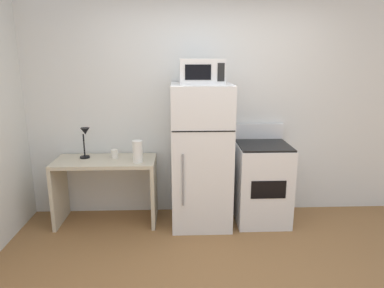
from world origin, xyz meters
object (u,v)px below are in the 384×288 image
(microwave, at_px, (202,71))
(coffee_mug, at_px, (114,154))
(refrigerator, at_px, (201,156))
(paper_towel_roll, at_px, (138,151))
(desk_lamp, at_px, (85,138))
(desk, at_px, (106,179))
(oven_range, at_px, (262,182))

(microwave, bearing_deg, coffee_mug, 171.12)
(refrigerator, bearing_deg, microwave, -89.69)
(paper_towel_roll, bearing_deg, microwave, 2.18)
(coffee_mug, bearing_deg, refrigerator, -7.67)
(refrigerator, bearing_deg, desk_lamp, 174.42)
(desk, bearing_deg, coffee_mug, 36.49)
(desk_lamp, xyz_separation_m, microwave, (1.30, -0.15, 0.73))
(desk_lamp, height_order, oven_range, desk_lamp)
(paper_towel_roll, bearing_deg, coffee_mug, 147.84)
(refrigerator, height_order, microwave, microwave)
(desk, distance_m, refrigerator, 1.12)
(coffee_mug, xyz_separation_m, oven_range, (1.69, -0.11, -0.33))
(desk, height_order, desk_lamp, desk_lamp)
(coffee_mug, height_order, oven_range, oven_range)
(refrigerator, bearing_deg, oven_range, 2.13)
(desk_lamp, xyz_separation_m, oven_range, (2.01, -0.10, -0.52))
(desk, height_order, refrigerator, refrigerator)
(paper_towel_roll, xyz_separation_m, microwave, (0.70, 0.03, 0.85))
(paper_towel_roll, height_order, oven_range, oven_range)
(paper_towel_roll, height_order, refrigerator, refrigerator)
(paper_towel_roll, bearing_deg, desk, 164.22)
(coffee_mug, bearing_deg, microwave, -8.88)
(refrigerator, relative_size, microwave, 3.46)
(desk, xyz_separation_m, coffee_mug, (0.10, 0.07, 0.28))
(desk, height_order, coffee_mug, coffee_mug)
(desk_lamp, relative_size, paper_towel_roll, 1.47)
(desk_lamp, distance_m, coffee_mug, 0.37)
(coffee_mug, relative_size, refrigerator, 0.06)
(refrigerator, relative_size, oven_range, 1.45)
(desk_lamp, height_order, paper_towel_roll, desk_lamp)
(desk, relative_size, coffee_mug, 11.82)
(refrigerator, distance_m, microwave, 0.93)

